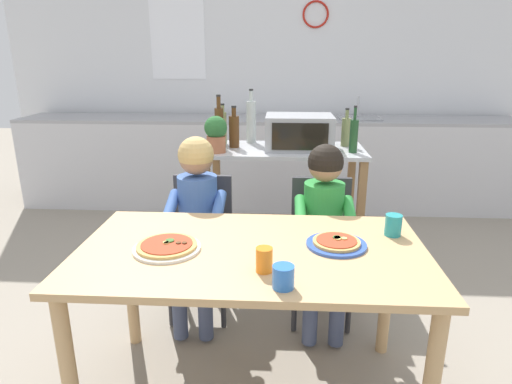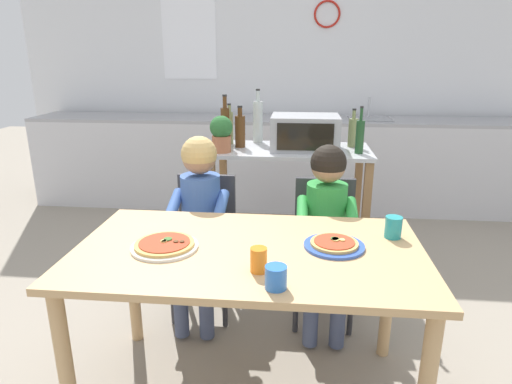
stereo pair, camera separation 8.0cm
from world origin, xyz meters
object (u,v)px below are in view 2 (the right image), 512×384
(bottle_dark_olive_oil, at_px, (240,130))
(bottle_squat_spirits, at_px, (230,127))
(bottle_tall_green_wine, at_px, (353,132))
(dining_table, at_px, (249,269))
(dining_chair_right, at_px, (324,240))
(dining_chair_left, at_px, (205,234))
(bottle_clear_vinegar, at_px, (360,136))
(toaster_oven, at_px, (305,132))
(potted_herb_plant, at_px, (221,133))
(kitchen_island_cart, at_px, (289,191))
(drinking_cup_orange, at_px, (259,260))
(drinking_cup_blue, at_px, (276,277))
(bottle_brown_beer, at_px, (225,126))
(bottle_slim_sauce, at_px, (258,121))
(drinking_cup_teal, at_px, (393,227))
(child_in_blue_striped_shirt, at_px, (199,208))
(pizza_plate_blue_rimmed, at_px, (334,245))
(child_in_green_shirt, at_px, (327,217))
(pizza_plate_white, at_px, (165,245))

(bottle_dark_olive_oil, bearing_deg, bottle_squat_spirits, 128.18)
(bottle_tall_green_wine, distance_m, dining_table, 1.53)
(bottle_dark_olive_oil, height_order, dining_chair_right, bottle_dark_olive_oil)
(bottle_tall_green_wine, bearing_deg, dining_chair_left, -143.35)
(bottle_tall_green_wine, height_order, bottle_clear_vinegar, bottle_clear_vinegar)
(dining_chair_left, bearing_deg, toaster_oven, 43.90)
(dining_chair_left, bearing_deg, dining_chair_right, -0.81)
(potted_herb_plant, distance_m, dining_chair_right, 0.95)
(kitchen_island_cart, distance_m, toaster_oven, 0.42)
(potted_herb_plant, xyz_separation_m, drinking_cup_orange, (0.37, -1.32, -0.24))
(bottle_dark_olive_oil, bearing_deg, drinking_cup_blue, -78.10)
(dining_table, bearing_deg, bottle_brown_beer, 103.54)
(bottle_slim_sauce, height_order, drinking_cup_teal, bottle_slim_sauce)
(bottle_tall_green_wine, relative_size, child_in_blue_striped_shirt, 0.25)
(dining_chair_right, bearing_deg, bottle_tall_green_wine, 73.27)
(bottle_dark_olive_oil, bearing_deg, drinking_cup_teal, -53.57)
(pizza_plate_blue_rimmed, bearing_deg, bottle_squat_spirits, 115.60)
(toaster_oven, distance_m, drinking_cup_orange, 1.49)
(toaster_oven, bearing_deg, kitchen_island_cart, 173.61)
(bottle_tall_green_wine, height_order, drinking_cup_orange, bottle_tall_green_wine)
(bottle_clear_vinegar, bearing_deg, dining_chair_left, -153.40)
(toaster_oven, distance_m, bottle_clear_vinegar, 0.36)
(toaster_oven, height_order, bottle_brown_beer, bottle_brown_beer)
(toaster_oven, distance_m, dining_table, 1.33)
(bottle_squat_spirits, relative_size, child_in_green_shirt, 0.28)
(dining_table, relative_size, child_in_green_shirt, 1.41)
(bottle_dark_olive_oil, height_order, child_in_green_shirt, bottle_dark_olive_oil)
(bottle_slim_sauce, relative_size, drinking_cup_blue, 4.62)
(bottle_dark_olive_oil, height_order, drinking_cup_teal, bottle_dark_olive_oil)
(pizza_plate_blue_rimmed, bearing_deg, bottle_tall_green_wine, 81.26)
(dining_chair_right, bearing_deg, bottle_slim_sauce, 120.60)
(drinking_cup_blue, bearing_deg, dining_chair_right, 77.55)
(bottle_tall_green_wine, distance_m, child_in_blue_striped_shirt, 1.24)
(bottle_slim_sauce, xyz_separation_m, dining_table, (0.10, -1.47, -0.41))
(drinking_cup_teal, bearing_deg, potted_herb_plant, 134.21)
(dining_chair_left, bearing_deg, pizza_plate_blue_rimmed, -43.40)
(pizza_plate_white, distance_m, drinking_cup_teal, 0.98)
(kitchen_island_cart, distance_m, bottle_tall_green_wine, 0.59)
(bottle_clear_vinegar, xyz_separation_m, dining_chair_right, (-0.23, -0.47, -0.52))
(toaster_oven, xyz_separation_m, bottle_brown_beer, (-0.54, 0.01, 0.03))
(dining_chair_right, bearing_deg, dining_table, -116.87)
(kitchen_island_cart, xyz_separation_m, child_in_green_shirt, (0.22, -0.70, 0.08))
(child_in_blue_striped_shirt, bearing_deg, child_in_green_shirt, -1.05)
(dining_chair_right, relative_size, pizza_plate_blue_rimmed, 3.22)
(dining_chair_left, distance_m, child_in_green_shirt, 0.73)
(pizza_plate_white, height_order, drinking_cup_blue, drinking_cup_blue)
(kitchen_island_cart, bearing_deg, dining_chair_right, -69.15)
(dining_chair_right, bearing_deg, potted_herb_plant, 147.16)
(dining_chair_right, relative_size, pizza_plate_white, 2.93)
(pizza_plate_blue_rimmed, relative_size, drinking_cup_orange, 2.70)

